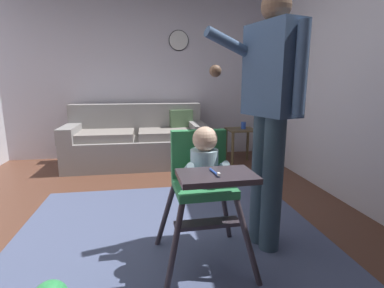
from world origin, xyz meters
TOP-DOWN VIEW (x-y plane):
  - ground at (0.00, 0.00)m, footprint 5.64×6.76m
  - wall_far at (0.00, 2.61)m, footprint 4.84×0.06m
  - wall_right at (2.05, 0.30)m, footprint 0.06×5.76m
  - area_rug at (0.24, -0.37)m, footprint 2.39×2.79m
  - couch at (-0.05, 2.09)m, footprint 1.96×0.86m
  - high_chair at (0.43, -0.43)m, footprint 0.63×0.74m
  - adult_standing at (0.91, -0.28)m, footprint 0.61×0.49m
  - side_table at (1.44, 1.84)m, footprint 0.40×0.40m
  - sippy_cup at (1.47, 1.84)m, footprint 0.07×0.07m
  - wall_clock at (0.63, 2.57)m, footprint 0.31×0.04m

SIDE VIEW (x-z plane):
  - ground at x=0.00m, z-range -0.10..0.00m
  - area_rug at x=0.24m, z-range 0.00..0.01m
  - couch at x=-0.05m, z-range -0.10..0.76m
  - side_table at x=1.44m, z-range 0.12..0.64m
  - sippy_cup at x=1.47m, z-range 0.52..0.62m
  - high_chair at x=0.43m, z-range 0.16..1.09m
  - adult_standing at x=0.91m, z-range 0.12..1.85m
  - wall_far at x=0.00m, z-range 0.00..2.70m
  - wall_right at x=2.05m, z-range 0.00..2.70m
  - wall_clock at x=0.63m, z-range 1.66..1.97m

